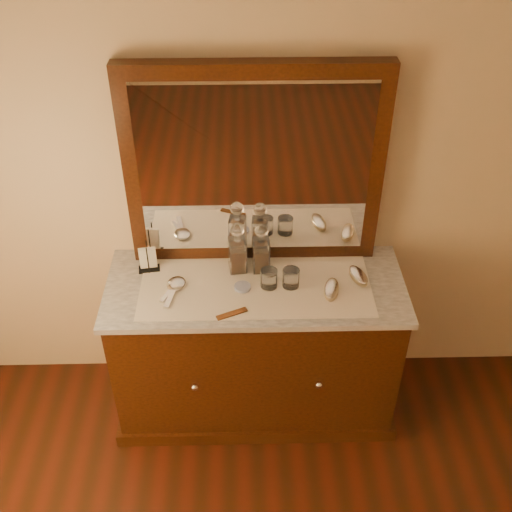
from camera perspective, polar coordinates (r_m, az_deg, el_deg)
name	(u,v)px	position (r m, az deg, el deg)	size (l,w,h in m)	color
dresser_cabinet	(256,349)	(3.24, -0.04, -8.64)	(1.40, 0.55, 0.82)	black
dresser_plinth	(256,395)	(3.51, -0.04, -12.83)	(1.46, 0.59, 0.08)	black
knob_left	(195,387)	(3.02, -5.74, -12.06)	(0.04, 0.04, 0.04)	silver
knob_right	(319,385)	(3.03, 5.88, -11.85)	(0.04, 0.04, 0.04)	silver
marble_top	(256,287)	(2.94, -0.05, -2.91)	(1.44, 0.59, 0.03)	silver
mirror_frame	(254,168)	(2.85, -0.17, 8.24)	(1.20, 0.08, 1.00)	black
mirror_glass	(254,171)	(2.82, -0.15, 7.90)	(1.06, 0.01, 0.86)	white
lace_runner	(256,287)	(2.92, -0.04, -2.91)	(1.10, 0.45, 0.00)	silver
pin_dish	(242,287)	(2.90, -1.27, -2.90)	(0.08, 0.08, 0.01)	white
comb	(232,314)	(2.77, -2.26, -5.39)	(0.15, 0.03, 0.01)	brown
napkin_rack	(148,259)	(3.03, -10.03, -0.32)	(0.11, 0.08, 0.15)	black
decanter_left	(237,252)	(2.95, -1.74, 0.35)	(0.09, 0.09, 0.27)	#8D4914
decanter_right	(261,253)	(2.96, 0.47, 0.33)	(0.09, 0.09, 0.27)	#8D4914
brush_near	(331,289)	(2.89, 7.04, -3.12)	(0.10, 0.16, 0.04)	#9E8661
brush_far	(358,276)	(2.99, 9.52, -1.86)	(0.11, 0.16, 0.04)	#9E8661
hand_mirror_outer	(175,286)	(2.93, -7.55, -2.81)	(0.11, 0.24, 0.02)	silver
hand_mirror_inner	(175,285)	(2.94, -7.60, -2.72)	(0.12, 0.19, 0.02)	silver
tumblers	(280,278)	(2.89, 2.25, -2.07)	(0.19, 0.08, 0.09)	white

